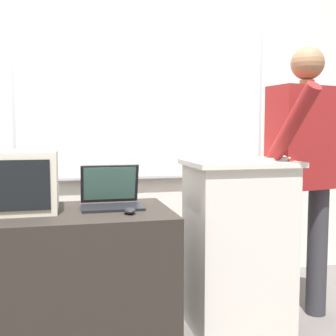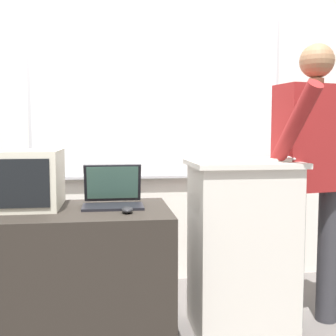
% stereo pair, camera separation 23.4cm
% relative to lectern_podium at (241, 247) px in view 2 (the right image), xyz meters
% --- Properties ---
extents(back_wall, '(6.40, 0.17, 2.67)m').
position_rel_lectern_podium_xyz_m(back_wall, '(-0.49, 0.99, 0.82)').
color(back_wall, silver).
rests_on(back_wall, ground_plane).
extents(lectern_podium, '(0.62, 0.51, 1.03)m').
position_rel_lectern_podium_xyz_m(lectern_podium, '(0.00, 0.00, 0.00)').
color(lectern_podium, beige).
rests_on(lectern_podium, ground_plane).
extents(side_desk, '(0.99, 0.68, 0.77)m').
position_rel_lectern_podium_xyz_m(side_desk, '(-0.94, -0.03, -0.13)').
color(side_desk, '#28231E').
rests_on(side_desk, ground_plane).
extents(person_presenter, '(0.64, 0.62, 1.73)m').
position_rel_lectern_podium_xyz_m(person_presenter, '(0.46, 0.03, 0.49)').
color(person_presenter, '#333338').
rests_on(person_presenter, ground_plane).
extents(laptop, '(0.34, 0.28, 0.24)m').
position_rel_lectern_podium_xyz_m(laptop, '(-0.76, 0.06, 0.33)').
color(laptop, black).
rests_on(laptop, side_desk).
extents(wireless_keyboard, '(0.45, 0.14, 0.02)m').
position_rel_lectern_podium_xyz_m(wireless_keyboard, '(0.02, -0.06, 0.52)').
color(wireless_keyboard, beige).
rests_on(wireless_keyboard, lectern_podium).
extents(computer_mouse_by_laptop, '(0.06, 0.10, 0.03)m').
position_rel_lectern_podium_xyz_m(computer_mouse_by_laptop, '(-0.68, -0.17, 0.27)').
color(computer_mouse_by_laptop, black).
rests_on(computer_mouse_by_laptop, side_desk).
extents(computer_mouse_by_keyboard, '(0.06, 0.10, 0.03)m').
position_rel_lectern_podium_xyz_m(computer_mouse_by_keyboard, '(0.26, -0.08, 0.53)').
color(computer_mouse_by_keyboard, silver).
rests_on(computer_mouse_by_keyboard, lectern_podium).
extents(crt_monitor, '(0.35, 0.44, 0.33)m').
position_rel_lectern_podium_xyz_m(crt_monitor, '(-1.23, 0.07, 0.42)').
color(crt_monitor, beige).
rests_on(crt_monitor, side_desk).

